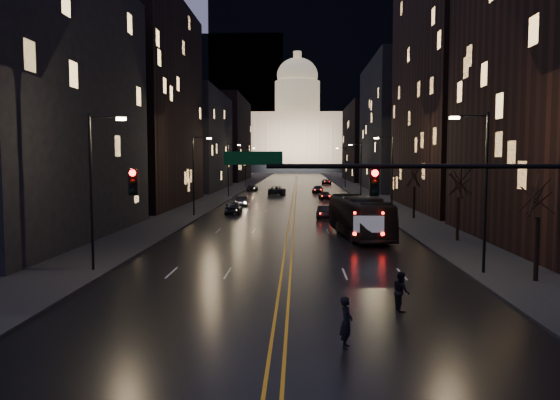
# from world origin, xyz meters

# --- Properties ---
(ground) EXTENTS (900.00, 900.00, 0.00)m
(ground) POSITION_xyz_m (0.00, 0.00, 0.00)
(ground) COLOR black
(ground) RESTS_ON ground
(road) EXTENTS (20.00, 320.00, 0.02)m
(road) POSITION_xyz_m (0.00, 130.00, 0.01)
(road) COLOR black
(road) RESTS_ON ground
(sidewalk_left) EXTENTS (8.00, 320.00, 0.16)m
(sidewalk_left) POSITION_xyz_m (-14.00, 130.00, 0.08)
(sidewalk_left) COLOR black
(sidewalk_left) RESTS_ON ground
(sidewalk_right) EXTENTS (8.00, 320.00, 0.16)m
(sidewalk_right) POSITION_xyz_m (14.00, 130.00, 0.08)
(sidewalk_right) COLOR black
(sidewalk_right) RESTS_ON ground
(center_line) EXTENTS (0.62, 320.00, 0.01)m
(center_line) POSITION_xyz_m (0.00, 130.00, 0.03)
(center_line) COLOR orange
(center_line) RESTS_ON road
(building_left_near) EXTENTS (12.00, 28.00, 22.00)m
(building_left_near) POSITION_xyz_m (-21.00, 22.00, 11.00)
(building_left_near) COLOR black
(building_left_near) RESTS_ON ground
(building_left_mid) EXTENTS (12.00, 30.00, 28.00)m
(building_left_mid) POSITION_xyz_m (-21.00, 54.00, 14.00)
(building_left_mid) COLOR black
(building_left_mid) RESTS_ON ground
(building_left_far) EXTENTS (12.00, 34.00, 20.00)m
(building_left_far) POSITION_xyz_m (-21.00, 92.00, 10.00)
(building_left_far) COLOR black
(building_left_far) RESTS_ON ground
(building_left_dist) EXTENTS (12.00, 40.00, 24.00)m
(building_left_dist) POSITION_xyz_m (-21.00, 140.00, 12.00)
(building_left_dist) COLOR black
(building_left_dist) RESTS_ON ground
(building_right_tall) EXTENTS (12.00, 30.00, 38.00)m
(building_right_tall) POSITION_xyz_m (21.00, 50.00, 19.00)
(building_right_tall) COLOR black
(building_right_tall) RESTS_ON ground
(building_right_mid) EXTENTS (12.00, 34.00, 26.00)m
(building_right_mid) POSITION_xyz_m (21.00, 92.00, 13.00)
(building_right_mid) COLOR black
(building_right_mid) RESTS_ON ground
(building_right_dist) EXTENTS (12.00, 40.00, 22.00)m
(building_right_dist) POSITION_xyz_m (21.00, 140.00, 11.00)
(building_right_dist) COLOR black
(building_right_dist) RESTS_ON ground
(mountain_ridge) EXTENTS (520.00, 60.00, 130.00)m
(mountain_ridge) POSITION_xyz_m (40.00, 380.00, 65.00)
(mountain_ridge) COLOR black
(mountain_ridge) RESTS_ON ground
(capitol) EXTENTS (90.00, 50.00, 58.50)m
(capitol) POSITION_xyz_m (0.00, 250.00, 17.15)
(capitol) COLOR black
(capitol) RESTS_ON ground
(traffic_signal) EXTENTS (17.29, 0.45, 7.00)m
(traffic_signal) POSITION_xyz_m (5.91, -0.00, 5.10)
(traffic_signal) COLOR black
(traffic_signal) RESTS_ON ground
(streetlamp_right_near) EXTENTS (2.13, 0.25, 9.00)m
(streetlamp_right_near) POSITION_xyz_m (10.81, 10.00, 5.08)
(streetlamp_right_near) COLOR black
(streetlamp_right_near) RESTS_ON ground
(streetlamp_left_near) EXTENTS (2.13, 0.25, 9.00)m
(streetlamp_left_near) POSITION_xyz_m (-10.81, 10.00, 5.08)
(streetlamp_left_near) COLOR black
(streetlamp_left_near) RESTS_ON ground
(streetlamp_right_mid) EXTENTS (2.13, 0.25, 9.00)m
(streetlamp_right_mid) POSITION_xyz_m (10.81, 40.00, 5.08)
(streetlamp_right_mid) COLOR black
(streetlamp_right_mid) RESTS_ON ground
(streetlamp_left_mid) EXTENTS (2.13, 0.25, 9.00)m
(streetlamp_left_mid) POSITION_xyz_m (-10.81, 40.00, 5.08)
(streetlamp_left_mid) COLOR black
(streetlamp_left_mid) RESTS_ON ground
(streetlamp_right_far) EXTENTS (2.13, 0.25, 9.00)m
(streetlamp_right_far) POSITION_xyz_m (10.81, 70.00, 5.08)
(streetlamp_right_far) COLOR black
(streetlamp_right_far) RESTS_ON ground
(streetlamp_left_far) EXTENTS (2.13, 0.25, 9.00)m
(streetlamp_left_far) POSITION_xyz_m (-10.81, 70.00, 5.08)
(streetlamp_left_far) COLOR black
(streetlamp_left_far) RESTS_ON ground
(streetlamp_right_dist) EXTENTS (2.13, 0.25, 9.00)m
(streetlamp_right_dist) POSITION_xyz_m (10.81, 100.00, 5.08)
(streetlamp_right_dist) COLOR black
(streetlamp_right_dist) RESTS_ON ground
(streetlamp_left_dist) EXTENTS (2.13, 0.25, 9.00)m
(streetlamp_left_dist) POSITION_xyz_m (-10.81, 100.00, 5.08)
(streetlamp_left_dist) COLOR black
(streetlamp_left_dist) RESTS_ON ground
(tree_right_near) EXTENTS (2.40, 2.40, 6.65)m
(tree_right_near) POSITION_xyz_m (13.00, 8.00, 4.53)
(tree_right_near) COLOR black
(tree_right_near) RESTS_ON ground
(tree_right_mid) EXTENTS (2.40, 2.40, 6.65)m
(tree_right_mid) POSITION_xyz_m (13.00, 22.00, 4.53)
(tree_right_mid) COLOR black
(tree_right_mid) RESTS_ON ground
(tree_right_far) EXTENTS (2.40, 2.40, 6.65)m
(tree_right_far) POSITION_xyz_m (13.00, 38.00, 4.53)
(tree_right_far) COLOR black
(tree_right_far) RESTS_ON ground
(bus) EXTENTS (4.40, 12.39, 3.38)m
(bus) POSITION_xyz_m (5.72, 24.59, 1.69)
(bus) COLOR black
(bus) RESTS_ON ground
(oncoming_car_a) EXTENTS (2.10, 4.73, 1.58)m
(oncoming_car_a) POSITION_xyz_m (-6.92, 42.87, 0.79)
(oncoming_car_a) COLOR black
(oncoming_car_a) RESTS_ON ground
(oncoming_car_b) EXTENTS (1.51, 4.25, 1.40)m
(oncoming_car_b) POSITION_xyz_m (-6.92, 52.94, 0.70)
(oncoming_car_b) COLOR black
(oncoming_car_b) RESTS_ON ground
(oncoming_car_c) EXTENTS (3.19, 5.98, 1.60)m
(oncoming_car_c) POSITION_xyz_m (-3.15, 76.70, 0.80)
(oncoming_car_c) COLOR black
(oncoming_car_c) RESTS_ON ground
(oncoming_car_d) EXTENTS (2.07, 4.91, 1.42)m
(oncoming_car_d) POSITION_xyz_m (-8.50, 87.51, 0.71)
(oncoming_car_d) COLOR black
(oncoming_car_d) RESTS_ON ground
(receding_car_a) EXTENTS (1.97, 4.33, 1.38)m
(receding_car_a) POSITION_xyz_m (3.52, 38.55, 0.69)
(receding_car_a) COLOR black
(receding_car_a) RESTS_ON ground
(receding_car_b) EXTENTS (2.20, 4.32, 1.41)m
(receding_car_b) POSITION_xyz_m (4.87, 65.07, 0.71)
(receding_car_b) COLOR black
(receding_car_b) RESTS_ON ground
(receding_car_c) EXTENTS (2.34, 4.86, 1.37)m
(receding_car_c) POSITION_xyz_m (4.26, 81.48, 0.68)
(receding_car_c) COLOR black
(receding_car_c) RESTS_ON ground
(receding_car_d) EXTENTS (2.51, 5.13, 1.40)m
(receding_car_d) POSITION_xyz_m (7.63, 115.50, 0.70)
(receding_car_d) COLOR black
(receding_car_d) RESTS_ON ground
(pedestrian_a) EXTENTS (0.54, 0.72, 1.80)m
(pedestrian_a) POSITION_xyz_m (2.33, -2.00, 0.90)
(pedestrian_a) COLOR black
(pedestrian_a) RESTS_ON ground
(pedestrian_b) EXTENTS (0.55, 0.88, 1.70)m
(pedestrian_b) POSITION_xyz_m (5.07, 2.66, 0.85)
(pedestrian_b) COLOR black
(pedestrian_b) RESTS_ON ground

